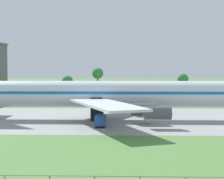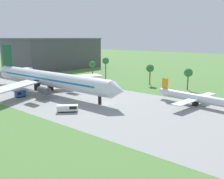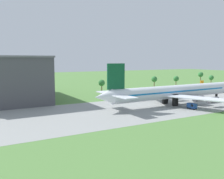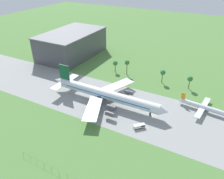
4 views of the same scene
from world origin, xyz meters
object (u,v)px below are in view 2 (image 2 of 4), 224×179
Objects in this scene: baggage_tug at (68,108)px; terminal_building at (54,53)px; jet_airliner at (46,79)px; regional_aircraft at (195,98)px; catering_van at (20,94)px.

terminal_building reaches higher than baggage_tug.
jet_airliner is 13.35× the size of baggage_tug.
baggage_tug is at bearing -129.71° from regional_aircraft.
regional_aircraft is 122.48m from terminal_building.
regional_aircraft reaches higher than baggage_tug.
jet_airliner is 30.26m from baggage_tug.
jet_airliner is 83.44m from terminal_building.
terminal_building is at bearing 144.50° from baggage_tug.
regional_aircraft is at bearing 19.48° from jet_airliner.
jet_airliner is 56.39m from regional_aircraft.
jet_airliner is 19.89× the size of catering_van.
terminal_building is (-117.30, 34.24, 8.23)m from regional_aircraft.
catering_van is (-27.90, 0.99, 0.12)m from baggage_tug.
jet_airliner is at bearing -39.54° from terminal_building.
regional_aircraft is at bearing 29.25° from catering_van.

